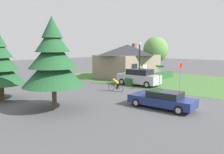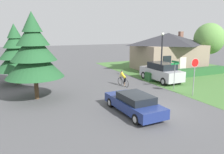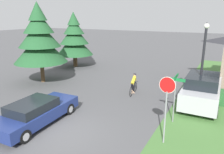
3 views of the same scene
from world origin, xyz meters
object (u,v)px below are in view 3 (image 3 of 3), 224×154
street_name_sign (175,90)px  conifer_tall_near (40,39)px  conifer_tall_far (74,39)px  parked_suv_right (202,90)px  street_lamp (203,58)px  sedan_left_lane (36,112)px  stop_sign (167,98)px  cyclist (133,84)px

street_name_sign → conifer_tall_near: conifer_tall_near is taller
conifer_tall_far → street_name_sign: bearing=-33.2°
parked_suv_right → conifer_tall_far: (-13.38, 4.92, 2.08)m
street_lamp → conifer_tall_near: conifer_tall_near is taller
street_name_sign → street_lamp: bearing=74.2°
street_lamp → sedan_left_lane: bearing=-136.9°
parked_suv_right → street_lamp: size_ratio=0.99×
stop_sign → cyclist: bearing=-50.7°
cyclist → parked_suv_right: bearing=-93.9°
conifer_tall_near → conifer_tall_far: conifer_tall_near is taller
sedan_left_lane → conifer_tall_near: (-5.18, 5.65, 2.88)m
street_lamp → conifer_tall_far: conifer_tall_far is taller
sedan_left_lane → street_lamp: bearing=-48.7°
stop_sign → conifer_tall_far: (-12.48, 10.25, 0.93)m
street_name_sign → sedan_left_lane: bearing=-150.4°
parked_suv_right → conifer_tall_far: 14.41m
cyclist → conifer_tall_near: conifer_tall_near is taller
sedan_left_lane → street_lamp: (6.96, 6.51, 2.28)m
sedan_left_lane → stop_sign: stop_sign is taller
street_lamp → conifer_tall_far: 14.18m
sedan_left_lane → parked_suv_right: (7.09, 6.65, 0.30)m
conifer_tall_near → conifer_tall_far: bearing=100.6°
cyclist → conifer_tall_far: (-8.92, 5.09, 2.33)m
street_lamp → street_name_sign: 3.37m
parked_suv_right → conifer_tall_far: size_ratio=0.86×
cyclist → street_lamp: size_ratio=0.35×
conifer_tall_far → street_lamp: bearing=-20.9°
street_lamp → conifer_tall_near: size_ratio=0.78×
cyclist → parked_suv_right: (4.46, 0.18, 0.25)m
cyclist → stop_sign: (3.56, -5.16, 1.40)m
parked_suv_right → street_lamp: street_lamp is taller
parked_suv_right → conifer_tall_near: (-12.27, -1.00, 2.58)m
conifer_tall_near → sedan_left_lane: bearing=-47.5°
cyclist → parked_suv_right: size_ratio=0.36×
conifer_tall_far → cyclist: bearing=-29.7°
street_name_sign → conifer_tall_far: (-12.39, 8.10, 1.25)m
cyclist → street_lamp: 4.87m
stop_sign → conifer_tall_near: bearing=-16.2°
sedan_left_lane → parked_suv_right: size_ratio=0.96×
cyclist → street_lamp: (4.33, 0.04, 2.23)m
conifer_tall_near → street_name_sign: bearing=-10.9°
sedan_left_lane → stop_sign: (6.19, 1.32, 1.45)m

